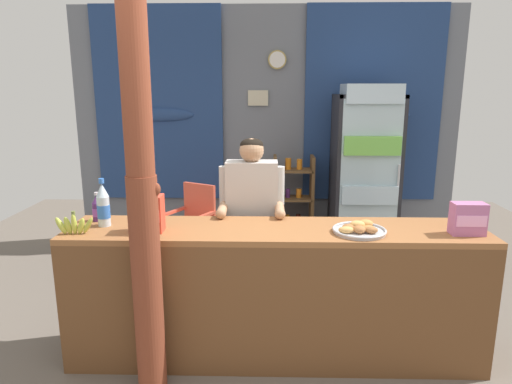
# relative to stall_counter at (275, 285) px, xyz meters

# --- Properties ---
(ground_plane) EXTENTS (7.78, 7.78, 0.00)m
(ground_plane) POSITION_rel_stall_counter_xyz_m (-0.08, 0.84, -0.59)
(ground_plane) COLOR #665B51
(back_wall_curtained) EXTENTS (4.63, 0.22, 2.85)m
(back_wall_curtained) POSITION_rel_stall_counter_xyz_m (-0.07, 2.68, 0.88)
(back_wall_curtained) COLOR slate
(back_wall_curtained) RESTS_ON ground
(stall_counter) EXTENTS (2.88, 0.58, 0.96)m
(stall_counter) POSITION_rel_stall_counter_xyz_m (0.00, 0.00, 0.00)
(stall_counter) COLOR #935B33
(stall_counter) RESTS_ON ground
(timber_post) EXTENTS (0.20, 0.18, 2.81)m
(timber_post) POSITION_rel_stall_counter_xyz_m (-0.80, -0.30, 0.76)
(timber_post) COLOR brown
(timber_post) RESTS_ON ground
(drink_fridge) EXTENTS (0.71, 0.63, 1.95)m
(drink_fridge) POSITION_rel_stall_counter_xyz_m (1.04, 2.13, 0.48)
(drink_fridge) COLOR #232328
(drink_fridge) RESTS_ON ground
(bottle_shelf_rack) EXTENTS (0.48, 0.28, 1.13)m
(bottle_shelf_rack) POSITION_rel_stall_counter_xyz_m (0.25, 2.36, 0.00)
(bottle_shelf_rack) COLOR brown
(bottle_shelf_rack) RESTS_ON ground
(plastic_lawn_chair) EXTENTS (0.60, 0.60, 0.86)m
(plastic_lawn_chair) POSITION_rel_stall_counter_xyz_m (-0.88, 1.95, -0.10)
(plastic_lawn_chair) COLOR #E5563D
(plastic_lawn_chair) RESTS_ON ground
(shopkeeper) EXTENTS (0.52, 0.42, 1.53)m
(shopkeeper) POSITION_rel_stall_counter_xyz_m (-0.18, 0.60, 0.37)
(shopkeeper) COLOR #28282D
(shopkeeper) RESTS_ON ground
(soda_bottle_water) EXTENTS (0.09, 0.09, 0.34)m
(soda_bottle_water) POSITION_rel_stall_counter_xyz_m (-1.20, 0.14, 0.52)
(soda_bottle_water) COLOR silver
(soda_bottle_water) RESTS_ON stall_counter
(soda_bottle_grape_soda) EXTENTS (0.07, 0.07, 0.21)m
(soda_bottle_grape_soda) POSITION_rel_stall_counter_xyz_m (-1.29, 0.26, 0.46)
(soda_bottle_grape_soda) COLOR #56286B
(soda_bottle_grape_soda) RESTS_ON stall_counter
(snack_box_wafer) EXTENTS (0.21, 0.12, 0.21)m
(snack_box_wafer) POSITION_rel_stall_counter_xyz_m (1.26, 0.01, 0.48)
(snack_box_wafer) COLOR #B76699
(snack_box_wafer) RESTS_ON stall_counter
(snack_box_crackers) EXTENTS (0.17, 0.13, 0.25)m
(snack_box_crackers) POSITION_rel_stall_counter_xyz_m (-0.84, 0.02, 0.50)
(snack_box_crackers) COLOR #E5422D
(snack_box_crackers) RESTS_ON stall_counter
(pastry_tray) EXTENTS (0.36, 0.36, 0.07)m
(pastry_tray) POSITION_rel_stall_counter_xyz_m (0.56, 0.02, 0.40)
(pastry_tray) COLOR #BCBCC1
(pastry_tray) RESTS_ON stall_counter
(banana_bunch) EXTENTS (0.27, 0.05, 0.16)m
(banana_bunch) POSITION_rel_stall_counter_xyz_m (-1.33, -0.05, 0.43)
(banana_bunch) COLOR #B7C647
(banana_bunch) RESTS_ON stall_counter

